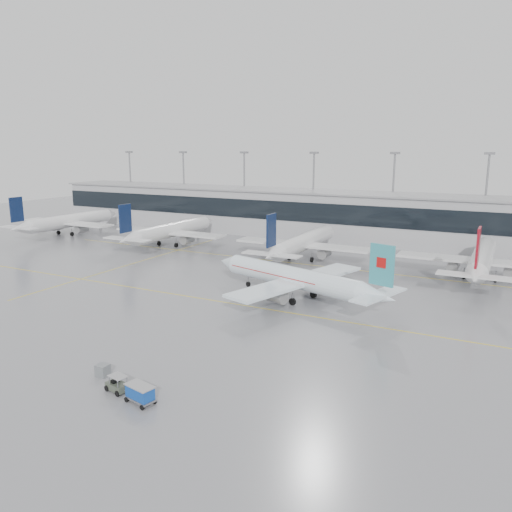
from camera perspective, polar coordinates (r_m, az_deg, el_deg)
The scene contains 16 objects.
ground at distance 78.38m, azimuth -4.06°, elevation -5.22°, with size 320.00×320.00×0.00m, color gray.
taxi_line_main at distance 78.38m, azimuth -4.06°, elevation -5.22°, with size 120.00×0.25×0.01m, color yellow.
taxi_line_north at distance 104.23m, azimuth 4.56°, elevation -0.83°, with size 120.00×0.25×0.01m, color yellow.
taxi_line_cross at distance 107.40m, azimuth -13.60°, elevation -0.75°, with size 0.25×60.00×0.01m, color yellow.
terminal at distance 132.81m, azimuth 10.02°, elevation 4.46°, with size 180.00×15.00×12.00m, color #A6A6AA.
terminal_glass at distance 125.49m, azimuth 8.99°, elevation 4.75°, with size 180.00×0.20×5.00m, color black.
terminal_roof at distance 132.14m, azimuth 10.11°, elevation 7.13°, with size 182.00×16.00×0.40m, color gray.
light_masts at distance 137.77m, azimuth 10.89°, elevation 7.77°, with size 156.40×1.00×22.60m.
air_canada_jet at distance 78.42m, azimuth 4.78°, elevation -2.61°, with size 34.48×27.81×10.89m.
parked_jet_a at distance 147.67m, azimuth -20.72°, elevation 3.73°, with size 29.64×36.96×11.72m.
parked_jet_b at distance 124.03m, azimuth -9.80°, elevation 2.86°, with size 29.64×36.96×11.72m.
parked_jet_c at distance 106.81m, azimuth 5.37°, elevation 1.50°, with size 29.64×36.96×11.72m.
parked_jet_d at distance 99.43m, azimuth 24.39°, elevation -0.35°, with size 29.64×36.96×11.72m.
baggage_tug at distance 52.39m, azimuth -15.57°, elevation -14.09°, with size 3.59×1.91×1.70m.
baggage_cart at distance 49.55m, azimuth -13.11°, elevation -14.96°, with size 3.18×2.18×1.80m.
gse_unit at distance 56.03m, azimuth -17.11°, elevation -12.37°, with size 1.25×1.16×1.25m, color slate.
Camera 1 is at (39.27, -63.68, 23.38)m, focal length 35.00 mm.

